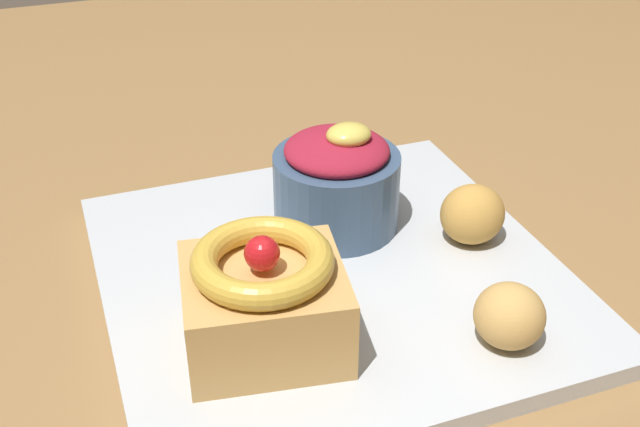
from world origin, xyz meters
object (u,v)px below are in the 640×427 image
object	(u,v)px
cake_slice	(264,298)
fritter_middle	(472,214)
fritter_front	(509,316)
front_plate	(331,275)
berry_ramekin	(337,181)

from	to	relation	value
cake_slice	fritter_middle	world-z (taller)	cake_slice
fritter_front	fritter_middle	distance (m)	0.10
front_plate	fritter_middle	world-z (taller)	fritter_middle
front_plate	cake_slice	distance (m)	0.09
fritter_front	fritter_middle	bearing A→B (deg)	71.83
cake_slice	front_plate	bearing A→B (deg)	42.25
front_plate	fritter_middle	bearing A→B (deg)	-1.04
front_plate	berry_ramekin	xyz separation A→B (m)	(0.02, 0.05, 0.04)
berry_ramekin	cake_slice	bearing A→B (deg)	-128.66
cake_slice	berry_ramekin	size ratio (longest dim) A/B	1.15
front_plate	cake_slice	world-z (taller)	cake_slice
cake_slice	fritter_front	distance (m)	0.13
cake_slice	fritter_middle	size ratio (longest dim) A/B	2.26
berry_ramekin	fritter_middle	xyz separation A→B (m)	(0.08, -0.05, -0.01)
front_plate	berry_ramekin	size ratio (longest dim) A/B	3.32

